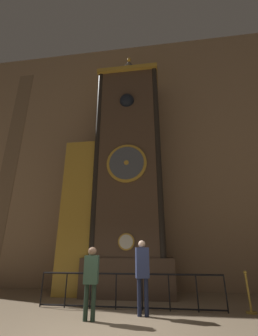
# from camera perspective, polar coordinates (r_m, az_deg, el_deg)

# --- Properties ---
(ground_plane) EXTENTS (28.00, 28.00, 0.00)m
(ground_plane) POSITION_cam_1_polar(r_m,az_deg,el_deg) (5.55, -7.29, -36.22)
(ground_plane) COLOR #847056
(cathedral_back_wall) EXTENTS (24.00, 0.32, 13.20)m
(cathedral_back_wall) POSITION_cam_1_polar(r_m,az_deg,el_deg) (11.63, 0.29, 5.49)
(cathedral_back_wall) COLOR #997A5B
(cathedral_back_wall) RESTS_ON ground_plane
(clock_tower) EXTENTS (4.39, 1.79, 11.19)m
(clock_tower) POSITION_cam_1_polar(r_m,az_deg,el_deg) (9.76, -2.22, -1.51)
(clock_tower) COLOR brown
(clock_tower) RESTS_ON ground_plane
(railing_fence) EXTENTS (5.30, 0.05, 0.93)m
(railing_fence) POSITION_cam_1_polar(r_m,az_deg,el_deg) (7.25, -0.00, -28.32)
(railing_fence) COLOR black
(railing_fence) RESTS_ON ground_plane
(visitor_near) EXTENTS (0.36, 0.25, 1.63)m
(visitor_near) POSITION_cam_1_polar(r_m,az_deg,el_deg) (6.21, -9.59, -25.17)
(visitor_near) COLOR #213427
(visitor_near) RESTS_ON ground_plane
(visitor_far) EXTENTS (0.39, 0.30, 1.81)m
(visitor_far) POSITION_cam_1_polar(r_m,az_deg,el_deg) (6.55, 3.40, -24.21)
(visitor_far) COLOR #1B213A
(visitor_far) RESTS_ON ground_plane
(stanchion_post) EXTENTS (0.28, 0.28, 1.02)m
(stanchion_post) POSITION_cam_1_polar(r_m,az_deg,el_deg) (7.63, 28.26, -27.25)
(stanchion_post) COLOR #B28E33
(stanchion_post) RESTS_ON ground_plane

